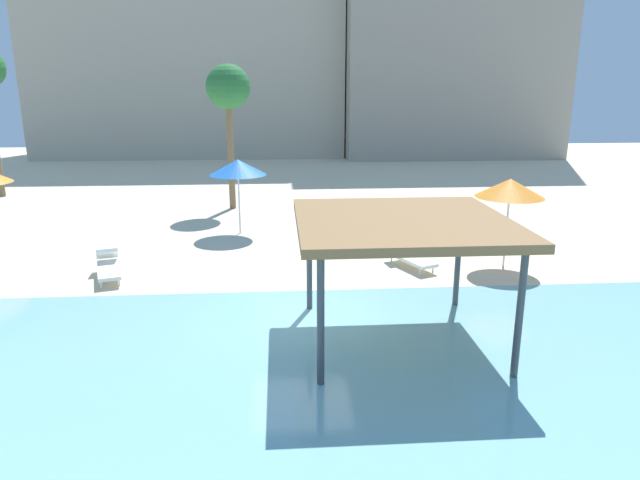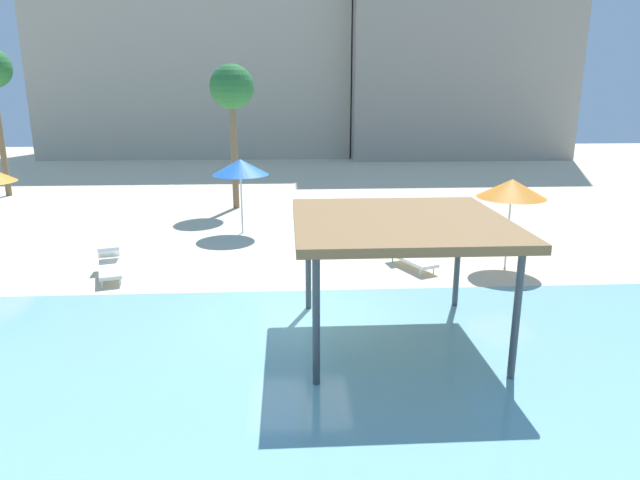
{
  "view_description": "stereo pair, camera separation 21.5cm",
  "coord_description": "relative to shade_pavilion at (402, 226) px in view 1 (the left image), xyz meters",
  "views": [
    {
      "loc": [
        -0.47,
        -12.76,
        5.34
      ],
      "look_at": [
        0.62,
        2.0,
        1.3
      ],
      "focal_mm": 31.86,
      "sensor_mm": 36.0,
      "label": 1
    },
    {
      "loc": [
        -0.25,
        -12.77,
        5.34
      ],
      "look_at": [
        0.62,
        2.0,
        1.3
      ],
      "focal_mm": 31.86,
      "sensor_mm": 36.0,
      "label": 2
    }
  ],
  "objects": [
    {
      "name": "ground_plane",
      "position": [
        -2.06,
        1.58,
        -2.55
      ],
      "size": [
        80.0,
        80.0,
        0.0
      ],
      "primitive_type": "plane",
      "color": "beige"
    },
    {
      "name": "lagoon_water",
      "position": [
        -2.06,
        -3.67,
        -2.53
      ],
      "size": [
        44.0,
        13.5,
        0.04
      ],
      "primitive_type": "cube",
      "color": "#7AB7C1",
      "rests_on": "ground"
    },
    {
      "name": "shade_pavilion",
      "position": [
        0.0,
        0.0,
        0.0
      ],
      "size": [
        4.35,
        4.35,
        2.71
      ],
      "color": "#42474C",
      "rests_on": "ground"
    },
    {
      "name": "beach_umbrella_orange_2",
      "position": [
        4.28,
        4.9,
        -0.13
      ],
      "size": [
        2.01,
        2.01,
        2.7
      ],
      "color": "silver",
      "rests_on": "ground"
    },
    {
      "name": "beach_umbrella_blue_3",
      "position": [
        -4.0,
        9.52,
        -0.07
      ],
      "size": [
        2.07,
        2.07,
        2.76
      ],
      "color": "silver",
      "rests_on": "ground"
    },
    {
      "name": "lounge_chair_0",
      "position": [
        1.38,
        5.13,
        -2.22
      ],
      "size": [
        1.3,
        1.98,
        0.74
      ],
      "rotation": [
        0.0,
        0.0,
        -1.16
      ],
      "color": "white",
      "rests_on": "ground"
    },
    {
      "name": "lounge_chair_2",
      "position": [
        -7.45,
        4.71,
        -2.22
      ],
      "size": [
        1.13,
        1.99,
        0.74
      ],
      "rotation": [
        0.0,
        0.0,
        -1.27
      ],
      "color": "white",
      "rests_on": "ground"
    },
    {
      "name": "palm_tree_0",
      "position": [
        -4.61,
        14.07,
        2.59
      ],
      "size": [
        1.9,
        1.9,
        6.24
      ],
      "color": "brown",
      "rests_on": "ground"
    },
    {
      "name": "hotel_block_0",
      "position": [
        -9.12,
        36.2,
        6.83
      ],
      "size": [
        23.13,
        9.43,
        18.75
      ],
      "primitive_type": "cube",
      "color": "#B2A893",
      "rests_on": "ground"
    },
    {
      "name": "hotel_block_1",
      "position": [
        10.68,
        35.01,
        6.76
      ],
      "size": [
        16.26,
        11.02,
        18.61
      ],
      "primitive_type": "cube",
      "color": "#9E9384",
      "rests_on": "ground"
    }
  ]
}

